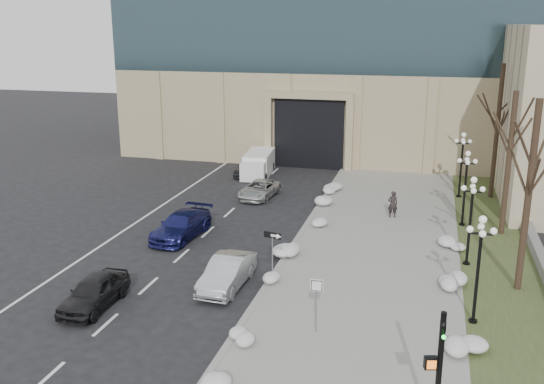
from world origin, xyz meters
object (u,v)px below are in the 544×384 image
at_px(car_c, 181,225).
at_px(lamppost_a, 479,255).
at_px(box_truck, 258,164).
at_px(traffic_signal, 437,379).
at_px(one_way_sign, 275,242).
at_px(keep_sign, 316,294).
at_px(car_d, 259,189).
at_px(lamppost_b, 471,209).
at_px(lamppost_c, 466,178).
at_px(car_b, 227,273).
at_px(car_e, 250,166).
at_px(lamppost_d, 462,156).
at_px(pedestrian, 393,204).
at_px(car_a, 94,292).

bearing_deg(car_c, lamppost_a, -17.47).
relative_size(box_truck, traffic_signal, 1.38).
xyz_separation_m(one_way_sign, keep_sign, (2.87, -4.55, -0.32)).
bearing_deg(lamppost_a, box_truck, 125.16).
bearing_deg(car_d, box_truck, 112.17).
distance_m(lamppost_a, lamppost_b, 6.50).
distance_m(traffic_signal, lamppost_c, 21.12).
xyz_separation_m(one_way_sign, traffic_signal, (7.48, -10.03, 0.04)).
distance_m(car_b, car_e, 22.03).
distance_m(one_way_sign, lamppost_a, 9.32).
relative_size(car_d, lamppost_d, 0.92).
xyz_separation_m(pedestrian, lamppost_d, (4.28, 6.07, 2.09)).
distance_m(lamppost_b, lamppost_d, 13.00).
relative_size(car_d, lamppost_c, 0.92).
relative_size(car_a, keep_sign, 1.74).
relative_size(lamppost_c, lamppost_d, 1.00).
height_order(car_e, traffic_signal, traffic_signal).
bearing_deg(lamppost_b, lamppost_d, 90.00).
bearing_deg(car_b, lamppost_b, 28.87).
relative_size(car_a, one_way_sign, 1.65).
height_order(car_a, car_d, car_a).
distance_m(car_d, car_e, 6.73).
height_order(lamppost_b, lamppost_d, same).
relative_size(car_a, box_truck, 0.71).
relative_size(car_a, lamppost_d, 0.88).
xyz_separation_m(box_truck, one_way_sign, (6.78, -20.48, 1.21)).
distance_m(traffic_signal, lamppost_d, 27.60).
xyz_separation_m(car_a, lamppost_b, (16.10, 9.11, 2.36)).
distance_m(box_truck, lamppost_c, 18.58).
bearing_deg(car_b, box_truck, 104.18).
height_order(pedestrian, lamppost_c, lamppost_c).
xyz_separation_m(car_a, lamppost_c, (16.10, 15.61, 2.36)).
distance_m(car_a, lamppost_b, 18.65).
height_order(box_truck, lamppost_d, lamppost_d).
bearing_deg(lamppost_c, pedestrian, 174.32).
xyz_separation_m(pedestrian, traffic_signal, (2.71, -21.46, 1.14)).
bearing_deg(car_a, box_truck, 89.35).
bearing_deg(car_a, lamppost_c, 44.09).
xyz_separation_m(traffic_signal, lamppost_c, (1.57, 21.04, 0.95)).
bearing_deg(keep_sign, lamppost_d, 66.87).
distance_m(pedestrian, box_truck, 14.67).
height_order(car_a, car_c, car_c).
relative_size(car_b, lamppost_d, 0.94).
relative_size(car_e, box_truck, 0.72).
height_order(car_e, keep_sign, keep_sign).
distance_m(car_a, car_c, 9.35).
xyz_separation_m(lamppost_a, lamppost_b, (0.00, 6.50, 0.00)).
height_order(car_a, lamppost_a, lamppost_a).
bearing_deg(box_truck, car_c, -96.50).
bearing_deg(lamppost_b, car_c, 179.15).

